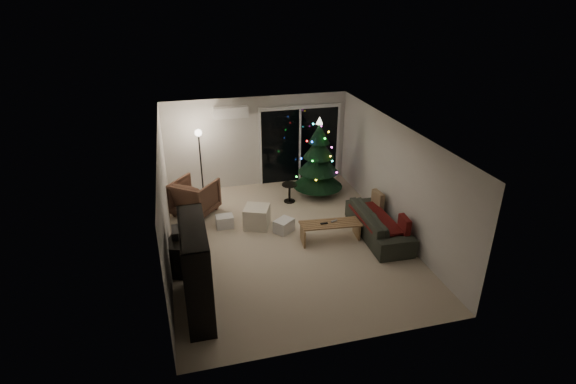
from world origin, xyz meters
name	(u,v)px	position (x,y,z in m)	size (l,w,h in m)	color
room	(290,172)	(0.46, 1.49, 1.02)	(6.50, 7.51, 2.60)	beige
bookshelf	(184,271)	(-2.25, -1.82, 0.82)	(0.42, 1.65, 1.65)	black
media_cabinet	(183,250)	(-2.25, -0.35, 0.34)	(0.41, 1.10, 0.68)	black
stereo	(181,232)	(-2.25, -0.35, 0.76)	(0.35, 0.41, 0.15)	black
armchair	(195,197)	(-1.85, 1.88, 0.44)	(0.93, 0.96, 0.87)	#3A2317
ottoman	(257,217)	(-0.52, 0.82, 0.25)	(0.55, 0.55, 0.50)	silver
cardboard_box_a	(225,221)	(-1.25, 0.99, 0.14)	(0.40, 0.30, 0.29)	silver
cardboard_box_b	(284,226)	(0.04, 0.42, 0.15)	(0.43, 0.32, 0.30)	silver
side_table	(289,193)	(0.56, 1.91, 0.25)	(0.40, 0.40, 0.50)	black
floor_lamp	(201,166)	(-1.60, 2.63, 0.93)	(0.30, 0.30, 1.86)	black
sofa	(379,223)	(2.05, -0.29, 0.31)	(2.13, 0.83, 0.62)	#262923
sofa_throw	(375,219)	(1.95, -0.29, 0.45)	(0.67, 1.54, 0.05)	maroon
cushion_a	(378,200)	(2.30, 0.36, 0.56)	(0.12, 0.41, 0.41)	tan
cushion_b	(404,226)	(2.30, -0.94, 0.56)	(0.12, 0.41, 0.41)	maroon
coffee_table	(330,231)	(0.94, -0.18, 0.21)	(1.32, 0.46, 0.42)	#99794C
remote_a	(324,223)	(0.79, -0.18, 0.43)	(0.16, 0.05, 0.02)	black
remote_b	(334,221)	(1.04, -0.13, 0.43)	(0.15, 0.04, 0.02)	slate
christmas_tree	(319,157)	(1.41, 2.18, 1.07)	(1.32, 1.32, 2.13)	black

